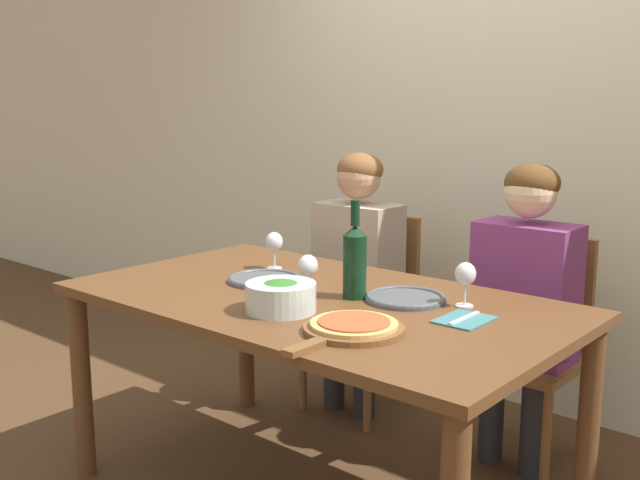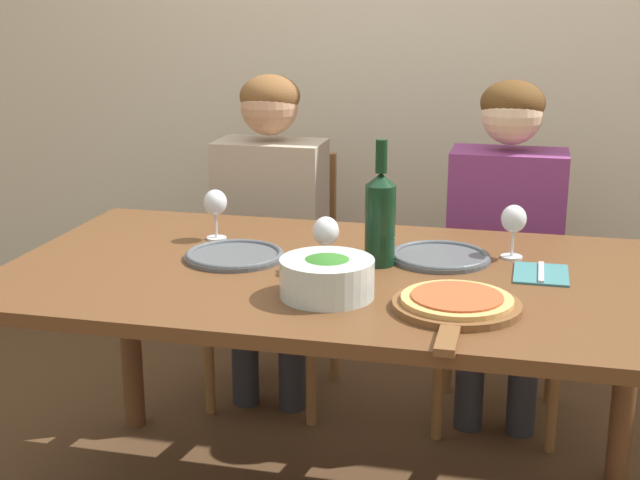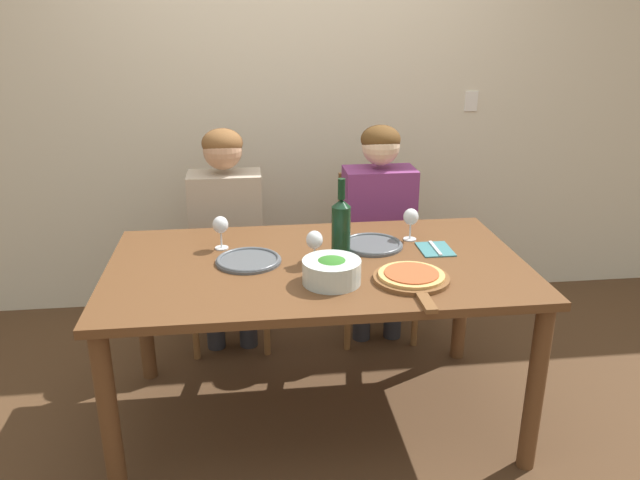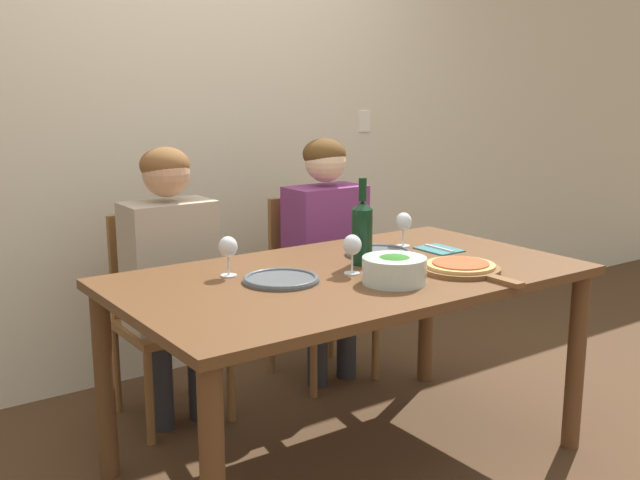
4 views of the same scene
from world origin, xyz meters
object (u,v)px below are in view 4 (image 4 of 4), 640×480
(person_man, at_px, (327,238))
(fork_on_napkin, at_px, (439,249))
(chair_right, at_px, (314,281))
(dinner_plate_right, at_px, (379,253))
(wine_glass_centre, at_px, (352,247))
(pizza_on_board, at_px, (462,268))
(wine_bottle, at_px, (362,231))
(broccoli_bowl, at_px, (394,270))
(chair_left, at_px, (163,309))
(wine_glass_left, at_px, (228,249))
(dinner_plate_left, at_px, (281,279))
(person_woman, at_px, (171,261))
(wine_glass_right, at_px, (404,223))

(person_man, distance_m, fork_on_napkin, 0.67)
(chair_right, bearing_deg, dinner_plate_right, -102.85)
(wine_glass_centre, bearing_deg, pizza_on_board, -30.54)
(fork_on_napkin, bearing_deg, person_man, 99.76)
(wine_bottle, height_order, fork_on_napkin, wine_bottle)
(broccoli_bowl, bearing_deg, chair_left, 112.04)
(broccoli_bowl, distance_m, wine_glass_left, 0.61)
(wine_glass_left, bearing_deg, pizza_on_board, -30.95)
(wine_glass_left, bearing_deg, dinner_plate_right, -4.57)
(dinner_plate_left, height_order, wine_glass_centre, wine_glass_centre)
(dinner_plate_right, xyz_separation_m, fork_on_napkin, (0.27, -0.08, -0.01))
(chair_right, xyz_separation_m, person_woman, (-0.82, -0.11, 0.24))
(person_man, bearing_deg, chair_right, 90.00)
(wine_bottle, bearing_deg, wine_glass_centre, -141.58)
(person_woman, xyz_separation_m, wine_glass_centre, (0.38, -0.77, 0.15))
(chair_left, distance_m, pizza_on_board, 1.35)
(wine_glass_right, xyz_separation_m, wine_glass_centre, (-0.47, -0.25, 0.00))
(person_woman, xyz_separation_m, pizza_on_board, (0.74, -0.98, 0.06))
(person_woman, relative_size, wine_glass_left, 8.03)
(pizza_on_board, bearing_deg, person_woman, 127.28)
(dinner_plate_right, bearing_deg, wine_glass_centre, -146.82)
(chair_right, xyz_separation_m, person_man, (0.00, -0.11, 0.24))
(pizza_on_board, relative_size, wine_glass_right, 2.93)
(fork_on_napkin, bearing_deg, person_woman, 144.91)
(chair_left, bearing_deg, dinner_plate_left, -82.33)
(fork_on_napkin, bearing_deg, chair_right, 98.37)
(dinner_plate_left, bearing_deg, wine_glass_centre, -12.86)
(chair_left, height_order, wine_glass_centre, wine_glass_centre)
(person_man, relative_size, wine_glass_centre, 8.03)
(dinner_plate_left, distance_m, wine_glass_centre, 0.30)
(fork_on_napkin, bearing_deg, dinner_plate_left, -176.90)
(fork_on_napkin, bearing_deg, wine_glass_centre, -169.00)
(person_woman, bearing_deg, wine_bottle, -52.53)
(pizza_on_board, bearing_deg, dinner_plate_right, 101.32)
(dinner_plate_right, distance_m, pizza_on_board, 0.41)
(chair_left, height_order, wine_glass_right, wine_glass_right)
(person_man, relative_size, wine_glass_left, 8.03)
(dinner_plate_left, bearing_deg, broccoli_bowl, -37.77)
(person_woman, distance_m, dinner_plate_left, 0.71)
(broccoli_bowl, bearing_deg, pizza_on_board, -4.98)
(broccoli_bowl, relative_size, fork_on_napkin, 1.28)
(chair_left, height_order, wine_glass_left, wine_glass_left)
(wine_bottle, bearing_deg, broccoli_bowl, -105.62)
(dinner_plate_right, bearing_deg, dinner_plate_left, -167.66)
(chair_left, height_order, dinner_plate_right, chair_left)
(person_woman, bearing_deg, wine_glass_left, -90.80)
(wine_glass_left, distance_m, wine_glass_right, 0.86)
(person_woman, height_order, dinner_plate_right, person_woman)
(chair_right, distance_m, wine_bottle, 0.94)
(broccoli_bowl, relative_size, wine_glass_left, 1.53)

